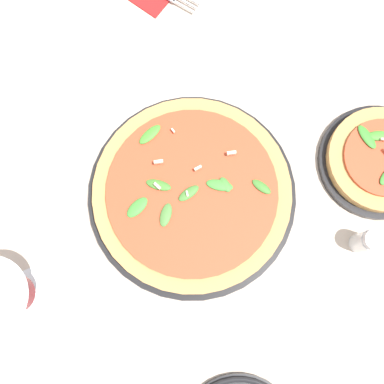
{
  "coord_description": "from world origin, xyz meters",
  "views": [
    {
      "loc": [
        0.05,
        -0.08,
        0.7
      ],
      "look_at": [
        -0.01,
        0.04,
        0.03
      ],
      "focal_mm": 42.0,
      "sensor_mm": 36.0,
      "label": 1
    }
  ],
  "objects_px": {
    "pizza_personal_side": "(379,160)",
    "wine_glass": "(6,295)",
    "pizza_arugula_main": "(192,194)",
    "shaker_pepper": "(367,242)"
  },
  "relations": [
    {
      "from": "pizza_personal_side",
      "to": "wine_glass",
      "type": "bearing_deg",
      "value": -131.25
    },
    {
      "from": "pizza_personal_side",
      "to": "wine_glass",
      "type": "relative_size",
      "value": 1.18
    },
    {
      "from": "pizza_arugula_main",
      "to": "wine_glass",
      "type": "xyz_separation_m",
      "value": [
        -0.14,
        -0.25,
        0.09
      ]
    },
    {
      "from": "pizza_arugula_main",
      "to": "wine_glass",
      "type": "relative_size",
      "value": 2.05
    },
    {
      "from": "wine_glass",
      "to": "pizza_personal_side",
      "type": "bearing_deg",
      "value": 48.75
    },
    {
      "from": "pizza_personal_side",
      "to": "shaker_pepper",
      "type": "distance_m",
      "value": 0.14
    },
    {
      "from": "pizza_arugula_main",
      "to": "shaker_pepper",
      "type": "xyz_separation_m",
      "value": [
        0.27,
        0.05,
        0.02
      ]
    },
    {
      "from": "pizza_arugula_main",
      "to": "shaker_pepper",
      "type": "distance_m",
      "value": 0.27
    },
    {
      "from": "wine_glass",
      "to": "shaker_pepper",
      "type": "bearing_deg",
      "value": 36.37
    },
    {
      "from": "pizza_arugula_main",
      "to": "shaker_pepper",
      "type": "bearing_deg",
      "value": 11.57
    }
  ]
}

